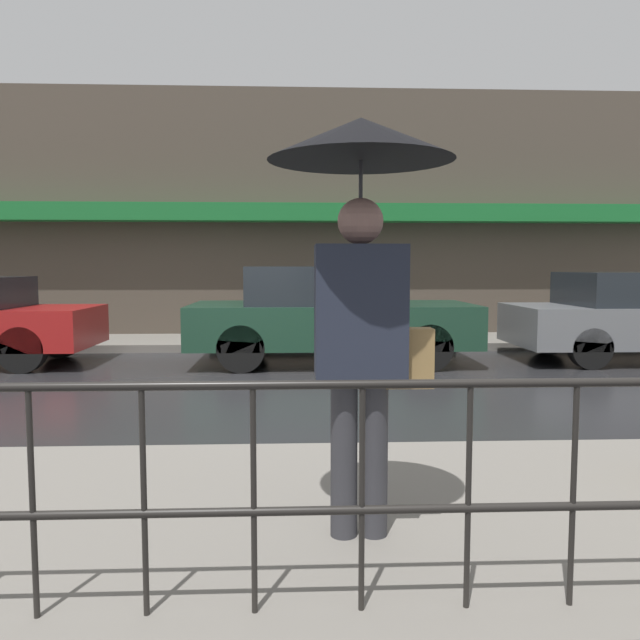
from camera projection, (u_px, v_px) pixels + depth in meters
The scene contains 8 objects.
ground_plane at pixel (264, 386), 7.99m from camera, with size 80.00×80.00×0.00m, color #262628.
sidewalk_near at pixel (229, 522), 3.56m from camera, with size 28.00×2.63×0.14m.
sidewalk_far at pixel (274, 342), 12.02m from camera, with size 28.00×1.87×0.14m.
lane_marking at pixel (264, 385), 7.98m from camera, with size 25.20×0.12×0.01m.
building_storefront at pixel (274, 216), 12.86m from camera, with size 28.00×0.85×5.13m.
railing_foreground at pixel (199, 467), 2.44m from camera, with size 12.00×0.04×0.94m.
pedestrian at pixel (362, 227), 3.08m from camera, with size 0.92×0.92×2.11m.
car_dark_green at pixel (329, 314), 9.84m from camera, with size 4.40×1.94×1.52m.
Camera 1 is at (0.37, -7.91, 1.52)m, focal length 35.00 mm.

